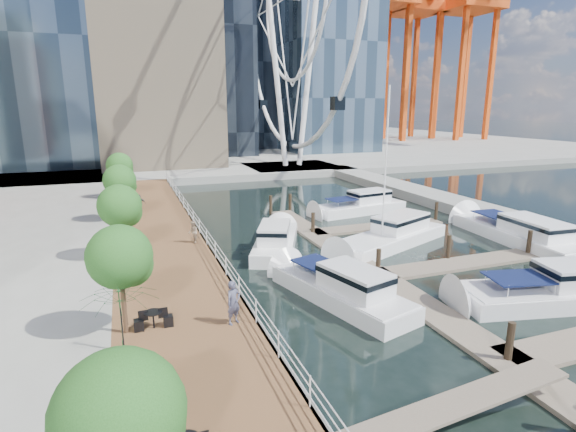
% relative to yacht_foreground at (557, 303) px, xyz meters
% --- Properties ---
extents(ground, '(520.00, 520.00, 0.00)m').
position_rel_yacht_foreground_xyz_m(ground, '(-9.97, -1.53, 0.00)').
color(ground, black).
rests_on(ground, ground).
extents(boardwalk, '(6.00, 60.00, 1.00)m').
position_rel_yacht_foreground_xyz_m(boardwalk, '(-18.97, 13.47, 0.50)').
color(boardwalk, brown).
rests_on(boardwalk, ground).
extents(seawall, '(0.25, 60.00, 1.00)m').
position_rel_yacht_foreground_xyz_m(seawall, '(-15.97, 13.47, 0.50)').
color(seawall, '#595954').
rests_on(seawall, ground).
extents(land_far, '(200.00, 114.00, 1.00)m').
position_rel_yacht_foreground_xyz_m(land_far, '(-9.97, 100.47, 0.50)').
color(land_far, gray).
rests_on(land_far, ground).
extents(breakwater, '(4.00, 60.00, 1.00)m').
position_rel_yacht_foreground_xyz_m(breakwater, '(10.03, 18.47, 0.50)').
color(breakwater, gray).
rests_on(breakwater, ground).
extents(pier, '(14.00, 12.00, 1.00)m').
position_rel_yacht_foreground_xyz_m(pier, '(4.03, 50.47, 0.50)').
color(pier, gray).
rests_on(pier, ground).
extents(railing, '(0.10, 60.00, 1.05)m').
position_rel_yacht_foreground_xyz_m(railing, '(-16.07, 13.47, 1.52)').
color(railing, white).
rests_on(railing, boardwalk).
extents(floating_docks, '(16.00, 34.00, 2.60)m').
position_rel_yacht_foreground_xyz_m(floating_docks, '(-2.01, 8.45, 0.49)').
color(floating_docks, '#6D6051').
rests_on(floating_docks, ground).
extents(port_cranes, '(40.00, 52.00, 38.00)m').
position_rel_yacht_foreground_xyz_m(port_cranes, '(57.69, 94.13, 20.00)').
color(port_cranes, '#D84C14').
rests_on(port_cranes, ground).
extents(street_trees, '(2.60, 42.60, 4.60)m').
position_rel_yacht_foreground_xyz_m(street_trees, '(-21.37, 12.47, 4.29)').
color(street_trees, '#3F2B1C').
rests_on(street_trees, ground).
extents(cafe_tables, '(2.50, 13.70, 0.74)m').
position_rel_yacht_foreground_xyz_m(cafe_tables, '(-20.37, -3.53, 1.37)').
color(cafe_tables, black).
rests_on(cafe_tables, ground).
extents(yacht_foreground, '(11.98, 5.49, 2.15)m').
position_rel_yacht_foreground_xyz_m(yacht_foreground, '(0.00, 0.00, 0.00)').
color(yacht_foreground, silver).
rests_on(yacht_foreground, ground).
extents(pedestrian_near, '(0.84, 0.74, 1.93)m').
position_rel_yacht_foreground_xyz_m(pedestrian_near, '(-16.99, 1.71, 1.97)').
color(pedestrian_near, '#434459').
rests_on(pedestrian_near, boardwalk).
extents(pedestrian_mid, '(0.64, 0.79, 1.53)m').
position_rel_yacht_foreground_xyz_m(pedestrian_mid, '(-16.87, 14.17, 1.76)').
color(pedestrian_mid, gray).
rests_on(pedestrian_mid, boardwalk).
extents(pedestrian_far, '(0.96, 0.42, 1.61)m').
position_rel_yacht_foreground_xyz_m(pedestrian_far, '(-19.89, 24.84, 1.81)').
color(pedestrian_far, '#2E3039').
rests_on(pedestrian_far, boardwalk).
extents(moored_yachts, '(23.35, 36.67, 11.50)m').
position_rel_yacht_foreground_xyz_m(moored_yachts, '(-2.31, 10.23, 0.00)').
color(moored_yachts, white).
rests_on(moored_yachts, ground).
extents(cafe_seating, '(4.21, 12.19, 2.61)m').
position_rel_yacht_foreground_xyz_m(cafe_seating, '(-21.06, -4.58, 2.25)').
color(cafe_seating, '#0E3315').
rests_on(cafe_seating, ground).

